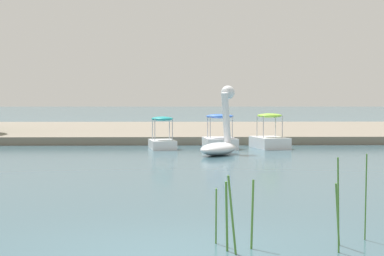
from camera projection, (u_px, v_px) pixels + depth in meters
The scene contains 7 objects.
ground_plane at pixel (168, 256), 9.06m from camera, with size 451.31×451.31×0.00m, color #385966.
shore_bank_far at pixel (173, 130), 42.80m from camera, with size 132.50×22.72×0.40m, color slate.
swan_boat at pixel (220, 139), 25.97m from camera, with size 2.12×2.65×2.79m.
pedal_boat_teal at pixel (162, 139), 29.14m from camera, with size 1.35×2.21×1.46m.
pedal_boat_blue at pixel (220, 139), 29.42m from camera, with size 1.54×2.34×1.56m.
pedal_boat_lime at pixel (269, 139), 29.58m from camera, with size 1.66×2.56×1.59m.
reed_clump_foreground at pixel (276, 212), 9.45m from camera, with size 2.36×0.95×1.38m.
Camera 1 is at (0.10, -8.98, 2.17)m, focal length 60.70 mm.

